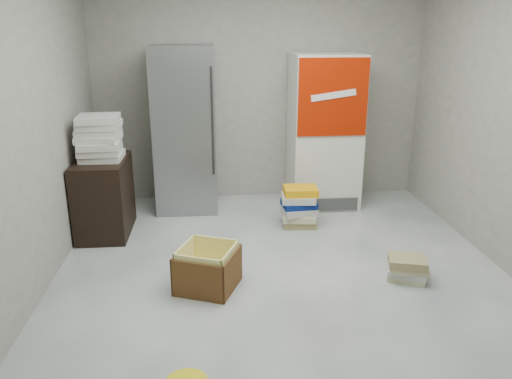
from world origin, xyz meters
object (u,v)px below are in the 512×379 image
Objects in this scene: steel_fridge at (185,130)px; phonebook_stack_main at (299,207)px; coke_cooler at (324,131)px; cardboard_box at (208,271)px; wood_shelf at (104,197)px.

phonebook_stack_main is (1.24, -0.73, -0.73)m from steel_fridge.
coke_cooler is 3.03× the size of cardboard_box.
coke_cooler reaches higher than cardboard_box.
wood_shelf is 1.81× the size of phonebook_stack_main.
cardboard_box is at bearing -50.07° from wood_shelf.
steel_fridge is 1.65m from coke_cooler.
steel_fridge is at bearing 118.55° from cardboard_box.
wood_shelf is 1.35× the size of cardboard_box.
wood_shelf is at bearing 177.43° from phonebook_stack_main.
steel_fridge is 1.23m from wood_shelf.
wood_shelf reaches higher than phonebook_stack_main.
cardboard_box is at bearing -124.98° from coke_cooler.
wood_shelf is at bearing -163.72° from coke_cooler.
phonebook_stack_main is 0.74× the size of cardboard_box.
steel_fridge is at bearing 179.82° from coke_cooler.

